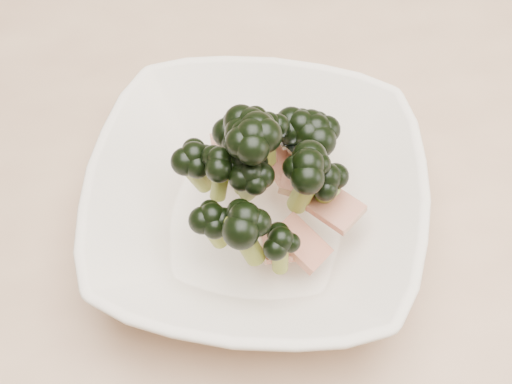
% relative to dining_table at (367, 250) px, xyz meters
% --- Properties ---
extents(dining_table, '(1.20, 0.80, 0.75)m').
position_rel_dining_table_xyz_m(dining_table, '(0.00, 0.00, 0.00)').
color(dining_table, tan).
rests_on(dining_table, ground).
extents(broccoli_dish, '(0.31, 0.31, 0.14)m').
position_rel_dining_table_xyz_m(broccoli_dish, '(-0.11, -0.02, 0.14)').
color(broccoli_dish, beige).
rests_on(broccoli_dish, dining_table).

